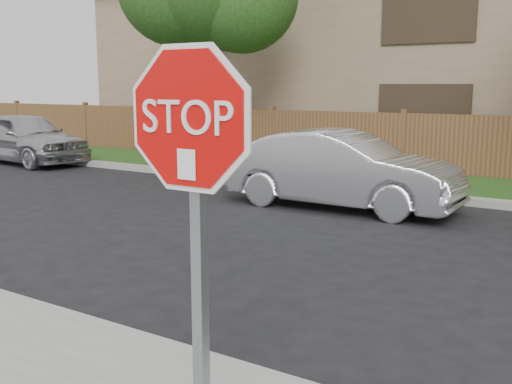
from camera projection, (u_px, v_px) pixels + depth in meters
The scene contains 3 objects.
stop_sign at pixel (193, 184), 2.96m from camera, with size 1.01×0.13×2.55m.
sedan_far_left at pixel (26, 138), 17.86m from camera, with size 1.81×4.50×1.53m, color #B4B5B9.
sedan_left at pixel (341, 170), 11.30m from camera, with size 1.56×4.47×1.47m, color silver.
Camera 1 is at (1.20, -3.77, 2.31)m, focal length 42.00 mm.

